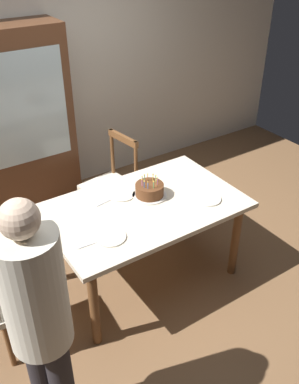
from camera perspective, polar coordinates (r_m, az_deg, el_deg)
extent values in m
plane|color=brown|center=(3.82, -0.64, -11.13)|extent=(6.40, 6.40, 0.00)
cube|color=silver|center=(4.63, -13.76, 14.89)|extent=(6.40, 0.10, 2.60)
cube|color=beige|center=(3.35, -0.71, -1.98)|extent=(1.54, 0.97, 0.04)
cylinder|color=brown|center=(3.11, -7.43, -15.07)|extent=(0.07, 0.07, 0.72)
cylinder|color=brown|center=(3.69, 11.46, -6.34)|extent=(0.07, 0.07, 0.72)
cylinder|color=brown|center=(3.64, -13.02, -7.31)|extent=(0.07, 0.07, 0.72)
cylinder|color=brown|center=(4.15, 4.21, -0.86)|extent=(0.07, 0.07, 0.72)
cylinder|color=silver|center=(3.44, 0.00, -0.45)|extent=(0.28, 0.28, 0.01)
cylinder|color=#563019|center=(3.41, 0.00, 0.32)|extent=(0.23, 0.23, 0.10)
cylinder|color=#66CC72|center=(3.41, 0.84, 1.75)|extent=(0.01, 0.01, 0.05)
sphere|color=#FFC64C|center=(3.39, 0.85, 2.24)|extent=(0.01, 0.01, 0.01)
cylinder|color=yellow|center=(3.42, 0.46, 1.91)|extent=(0.01, 0.01, 0.05)
sphere|color=#FFC64C|center=(3.40, 0.46, 2.39)|extent=(0.01, 0.01, 0.01)
cylinder|color=#F2994C|center=(3.42, -0.24, 1.94)|extent=(0.01, 0.01, 0.05)
sphere|color=#FFC64C|center=(3.41, -0.24, 2.43)|extent=(0.01, 0.01, 0.01)
cylinder|color=#66CC72|center=(3.41, -0.69, 1.83)|extent=(0.01, 0.01, 0.05)
sphere|color=#FFC64C|center=(3.40, -0.69, 2.31)|extent=(0.01, 0.01, 0.01)
cylinder|color=#4C7FE5|center=(3.39, -1.01, 1.59)|extent=(0.01, 0.01, 0.05)
sphere|color=#FFC64C|center=(3.37, -1.01, 2.08)|extent=(0.01, 0.01, 0.01)
cylinder|color=#D872CC|center=(3.35, -1.01, 1.22)|extent=(0.01, 0.01, 0.05)
sphere|color=#FFC64C|center=(3.34, -1.01, 1.71)|extent=(0.01, 0.01, 0.01)
cylinder|color=#4C7FE5|center=(3.33, -0.70, 0.98)|extent=(0.01, 0.01, 0.05)
sphere|color=#FFC64C|center=(3.31, -0.71, 1.48)|extent=(0.01, 0.01, 0.01)
cylinder|color=#4C7FE5|center=(3.32, -0.21, 0.86)|extent=(0.01, 0.01, 0.05)
sphere|color=#FFC64C|center=(3.30, -0.21, 1.35)|extent=(0.01, 0.01, 0.01)
cylinder|color=#66CC72|center=(3.33, 0.56, 0.93)|extent=(0.01, 0.01, 0.05)
sphere|color=#FFC64C|center=(3.31, 0.56, 1.42)|extent=(0.01, 0.01, 0.01)
cylinder|color=#F2994C|center=(3.34, 0.92, 1.11)|extent=(0.01, 0.01, 0.05)
sphere|color=#FFC64C|center=(3.33, 0.92, 1.60)|extent=(0.01, 0.01, 0.01)
cylinder|color=#D872CC|center=(3.37, 1.08, 1.43)|extent=(0.01, 0.01, 0.05)
sphere|color=#FFC64C|center=(3.36, 1.08, 1.92)|extent=(0.01, 0.01, 0.01)
cylinder|color=silver|center=(3.02, -5.25, -6.06)|extent=(0.22, 0.22, 0.01)
cylinder|color=silver|center=(3.46, -3.75, -0.31)|extent=(0.22, 0.22, 0.01)
cylinder|color=silver|center=(3.43, 7.77, -0.90)|extent=(0.22, 0.22, 0.01)
cube|color=silver|center=(2.98, -8.10, -6.98)|extent=(0.18, 0.03, 0.01)
cube|color=silver|center=(3.39, -5.93, -1.31)|extent=(0.18, 0.05, 0.01)
cube|color=beige|center=(4.14, -5.49, 0.49)|extent=(0.50, 0.50, 0.05)
cylinder|color=brown|center=(4.31, -8.50, -2.11)|extent=(0.04, 0.04, 0.42)
cylinder|color=brown|center=(4.08, -5.76, -4.14)|extent=(0.04, 0.04, 0.42)
cylinder|color=brown|center=(4.47, -4.94, -0.45)|extent=(0.04, 0.04, 0.42)
cylinder|color=brown|center=(4.25, -2.11, -2.31)|extent=(0.04, 0.04, 0.42)
cylinder|color=brown|center=(4.24, -5.01, 5.27)|extent=(0.04, 0.04, 0.50)
cylinder|color=brown|center=(4.00, -1.83, 3.53)|extent=(0.04, 0.04, 0.50)
cube|color=brown|center=(4.02, -3.57, 7.20)|extent=(0.10, 0.40, 0.06)
cube|color=beige|center=(3.16, -16.76, -13.05)|extent=(0.48, 0.48, 0.05)
cylinder|color=brown|center=(3.24, -12.29, -17.09)|extent=(0.04, 0.04, 0.42)
cylinder|color=brown|center=(3.47, -14.07, -13.17)|extent=(0.04, 0.04, 0.42)
cylinder|color=brown|center=(3.21, -18.35, -18.86)|extent=(0.04, 0.04, 0.42)
cylinder|color=#262328|center=(2.75, -14.08, -23.35)|extent=(0.14, 0.14, 0.81)
cylinder|color=silver|center=(2.16, -15.27, -12.79)|extent=(0.32, 0.32, 0.68)
sphere|color=beige|center=(1.88, -17.13, -3.50)|extent=(0.19, 0.19, 0.19)
cube|color=#56331E|center=(4.35, -17.76, 8.16)|extent=(1.10, 0.44, 1.90)
cube|color=silver|center=(4.06, -17.35, 10.32)|extent=(0.94, 0.01, 1.04)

